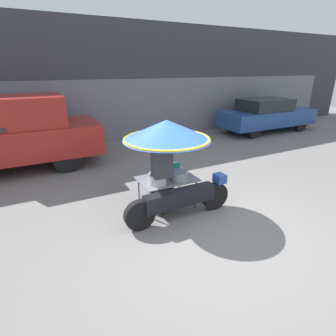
{
  "coord_description": "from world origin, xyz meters",
  "views": [
    {
      "loc": [
        -2.57,
        -3.43,
        2.81
      ],
      "look_at": [
        -0.3,
        1.01,
        0.89
      ],
      "focal_mm": 28.0,
      "sensor_mm": 36.0,
      "label": 1
    }
  ],
  "objects_px": {
    "vendor_motorcycle_cart": "(169,144)",
    "parked_car": "(267,115)",
    "pickup_truck": "(4,137)",
    "potted_plant": "(282,115)",
    "vendor_person": "(162,171)"
  },
  "relations": [
    {
      "from": "parked_car",
      "to": "potted_plant",
      "type": "distance_m",
      "value": 1.89
    },
    {
      "from": "vendor_person",
      "to": "pickup_truck",
      "type": "xyz_separation_m",
      "value": [
        -2.88,
        4.17,
        0.08
      ]
    },
    {
      "from": "potted_plant",
      "to": "vendor_person",
      "type": "bearing_deg",
      "value": -151.21
    },
    {
      "from": "vendor_motorcycle_cart",
      "to": "pickup_truck",
      "type": "distance_m",
      "value": 5.08
    },
    {
      "from": "parked_car",
      "to": "pickup_truck",
      "type": "distance_m",
      "value": 10.42
    },
    {
      "from": "vendor_motorcycle_cart",
      "to": "pickup_truck",
      "type": "xyz_separation_m",
      "value": [
        -3.12,
        3.99,
        -0.4
      ]
    },
    {
      "from": "vendor_person",
      "to": "parked_car",
      "type": "height_order",
      "value": "vendor_person"
    },
    {
      "from": "pickup_truck",
      "to": "potted_plant",
      "type": "bearing_deg",
      "value": 4.42
    },
    {
      "from": "vendor_motorcycle_cart",
      "to": "potted_plant",
      "type": "distance_m",
      "value": 10.35
    },
    {
      "from": "vendor_motorcycle_cart",
      "to": "vendor_person",
      "type": "height_order",
      "value": "vendor_motorcycle_cart"
    },
    {
      "from": "vendor_motorcycle_cart",
      "to": "pickup_truck",
      "type": "bearing_deg",
      "value": 128.02
    },
    {
      "from": "vendor_person",
      "to": "pickup_truck",
      "type": "distance_m",
      "value": 5.07
    },
    {
      "from": "vendor_motorcycle_cart",
      "to": "potted_plant",
      "type": "xyz_separation_m",
      "value": [
        9.06,
        4.93,
        -0.88
      ]
    },
    {
      "from": "vendor_motorcycle_cart",
      "to": "parked_car",
      "type": "distance_m",
      "value": 8.49
    },
    {
      "from": "pickup_truck",
      "to": "potted_plant",
      "type": "distance_m",
      "value": 12.22
    }
  ]
}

